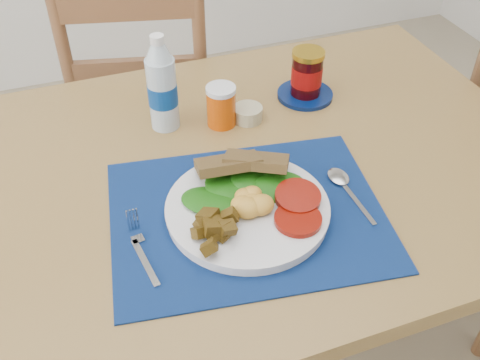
% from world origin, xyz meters
% --- Properties ---
extents(table, '(1.40, 0.90, 0.75)m').
position_xyz_m(table, '(0.00, 0.20, 0.67)').
color(table, brown).
rests_on(table, ground).
extents(chair_far, '(0.50, 0.49, 1.13)m').
position_xyz_m(chair_far, '(-0.04, 0.84, 0.57)').
color(chair_far, brown).
rests_on(chair_far, ground).
extents(placemat, '(0.55, 0.46, 0.00)m').
position_xyz_m(placemat, '(0.01, 0.06, 0.75)').
color(placemat, black).
rests_on(placemat, table).
extents(breakfast_plate, '(0.30, 0.30, 0.07)m').
position_xyz_m(breakfast_plate, '(-0.00, 0.05, 0.77)').
color(breakfast_plate, silver).
rests_on(breakfast_plate, placemat).
extents(fork, '(0.03, 0.16, 0.00)m').
position_xyz_m(fork, '(-0.20, 0.04, 0.76)').
color(fork, '#B2B5BA').
rests_on(fork, placemat).
extents(spoon, '(0.04, 0.17, 0.00)m').
position_xyz_m(spoon, '(0.21, 0.06, 0.76)').
color(spoon, '#B2B5BA').
rests_on(spoon, placemat).
extents(water_bottle, '(0.06, 0.06, 0.22)m').
position_xyz_m(water_bottle, '(-0.06, 0.39, 0.85)').
color(water_bottle, '#ADBFCC').
rests_on(water_bottle, table).
extents(juice_glass, '(0.06, 0.06, 0.09)m').
position_xyz_m(juice_glass, '(0.05, 0.35, 0.79)').
color(juice_glass, '#C94605').
rests_on(juice_glass, table).
extents(ramekin, '(0.07, 0.07, 0.03)m').
position_xyz_m(ramekin, '(0.12, 0.35, 0.77)').
color(ramekin, tan).
rests_on(ramekin, table).
extents(jam_on_saucer, '(0.13, 0.13, 0.12)m').
position_xyz_m(jam_on_saucer, '(0.28, 0.39, 0.80)').
color(jam_on_saucer, '#04164A').
rests_on(jam_on_saucer, table).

